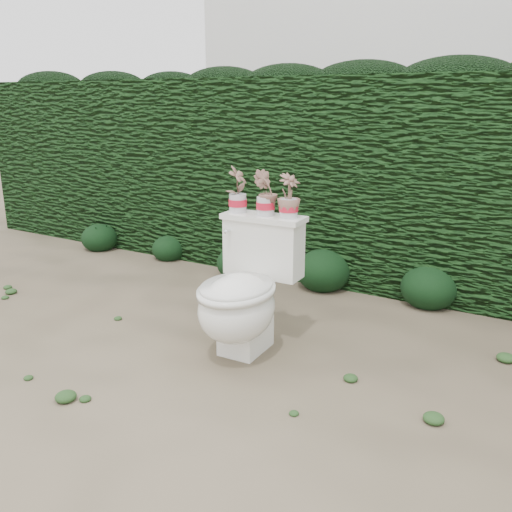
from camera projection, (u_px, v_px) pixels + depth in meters
The scene contains 11 objects.
ground at pixel (260, 339), 3.36m from camera, with size 60.00×60.00×0.00m, color #7E7057.
hedge at pixel (358, 179), 4.46m from camera, with size 8.00×1.00×1.60m, color #1A4115.
toilet at pixel (244, 294), 3.10m from camera, with size 0.51×0.69×0.78m.
potted_plant_left at pixel (238, 190), 3.23m from camera, with size 0.14×0.09×0.26m, color #226F22.
potted_plant_center at pixel (266, 194), 3.15m from camera, with size 0.14×0.11×0.25m, color #226F22.
potted_plant_right at pixel (289, 197), 3.08m from camera, with size 0.13×0.13×0.24m, color #226F22.
liriope_clump_0 at pixel (99, 235), 5.33m from camera, with size 0.35×0.35×0.28m, color black.
liriope_clump_1 at pixel (169, 246), 5.01m from camera, with size 0.31×0.31×0.25m, color black.
liriope_clump_2 at pixel (238, 260), 4.52m from camera, with size 0.35×0.35×0.28m, color black.
liriope_clump_3 at pixel (324, 267), 4.22m from camera, with size 0.42×0.42×0.34m, color black.
liriope_clump_4 at pixel (429, 284), 3.87m from camera, with size 0.40×0.40×0.32m, color black.
Camera 1 is at (1.54, -2.67, 1.44)m, focal length 38.00 mm.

